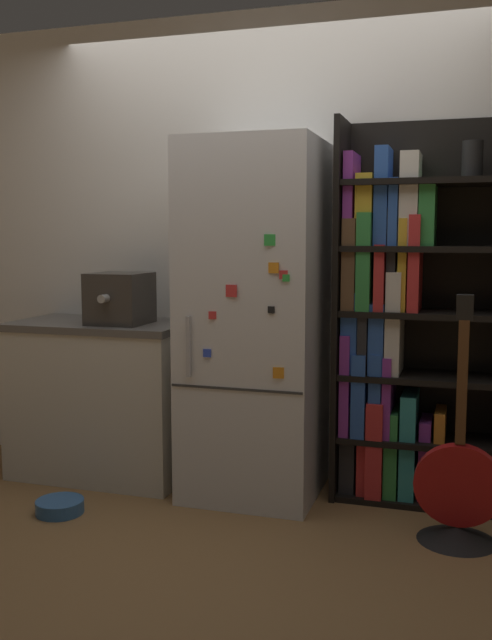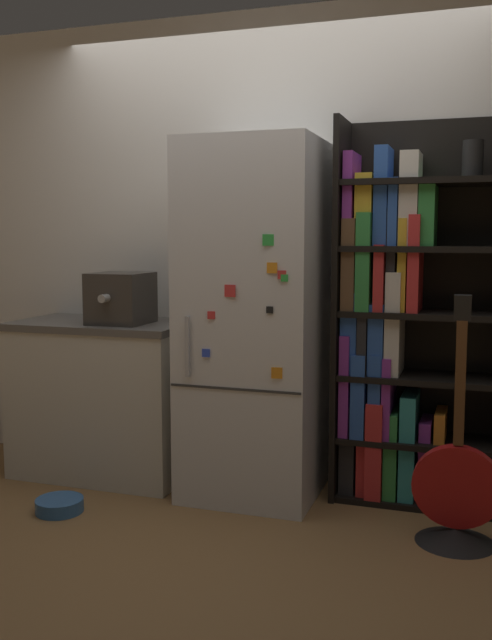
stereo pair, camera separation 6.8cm
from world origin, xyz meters
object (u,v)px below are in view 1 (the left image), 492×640
(guitar, at_px, (458,505))
(pet_bowl, at_px, (60,506))
(refrigerator, at_px, (255,321))
(espresso_machine, at_px, (120,298))
(bookshelf, at_px, (400,329))

(guitar, distance_m, pet_bowl, 1.91)
(refrigerator, relative_size, guitar, 1.64)
(pet_bowl, bearing_deg, guitar, 7.57)
(refrigerator, xyz_separation_m, espresso_machine, (-0.77, -0.03, 0.10))
(bookshelf, bearing_deg, guitar, -57.03)
(espresso_machine, height_order, pet_bowl, espresso_machine)
(bookshelf, relative_size, guitar, 1.74)
(refrigerator, height_order, pet_bowl, refrigerator)
(espresso_machine, height_order, guitar, espresso_machine)
(bookshelf, bearing_deg, espresso_machine, -172.84)
(refrigerator, height_order, espresso_machine, refrigerator)
(bookshelf, distance_m, guitar, 0.93)
(refrigerator, bearing_deg, bookshelf, 12.45)
(guitar, bearing_deg, bookshelf, 122.97)
(bookshelf, xyz_separation_m, espresso_machine, (-1.51, -0.19, 0.14))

